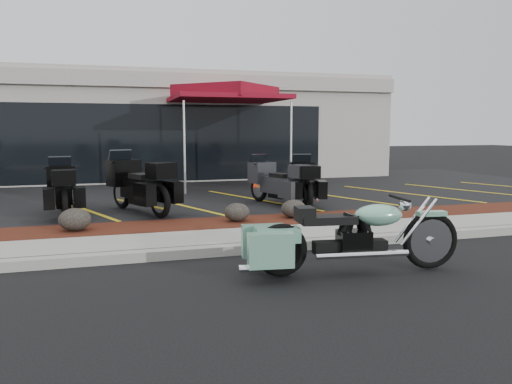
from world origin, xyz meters
name	(u,v)px	position (x,y,z in m)	size (l,w,h in m)	color
ground	(225,271)	(0.00, 0.00, 0.00)	(90.00, 90.00, 0.00)	black
curb	(212,251)	(0.00, 0.90, 0.07)	(24.00, 0.25, 0.15)	gray
sidewalk	(203,241)	(0.00, 1.60, 0.07)	(24.00, 1.20, 0.15)	gray
mulch_bed	(192,228)	(0.00, 2.80, 0.08)	(24.00, 1.20, 0.16)	black
upper_lot	(162,194)	(0.00, 8.20, 0.07)	(26.00, 9.60, 0.15)	black
dealership_building	(145,128)	(0.00, 14.47, 2.01)	(18.00, 8.16, 4.00)	#A19A91
boulder_left	(75,219)	(-2.12, 2.74, 0.36)	(0.57, 0.48, 0.41)	black
boulder_mid	(237,212)	(0.90, 2.81, 0.34)	(0.51, 0.43, 0.36)	black
boulder_right	(294,209)	(2.12, 2.86, 0.35)	(0.52, 0.44, 0.37)	black
hero_cruiser	(430,232)	(2.79, -0.75, 0.54)	(3.04, 0.77, 1.07)	#76B89A
touring_black_front	(61,183)	(-2.55, 5.36, 0.76)	(2.10, 0.80, 1.22)	black
touring_black_mid	(121,179)	(-1.23, 5.16, 0.83)	(2.34, 0.89, 1.36)	black
touring_grey	(259,178)	(2.13, 5.35, 0.75)	(2.07, 0.79, 1.21)	#2E2E33
touring_black_rear	(302,177)	(3.23, 5.21, 0.75)	(2.06, 0.79, 1.20)	black
traffic_cone	(143,187)	(-0.61, 7.29, 0.38)	(0.30, 0.30, 0.46)	#F42D08
popup_canopy	(226,95)	(2.15, 8.95, 3.04)	(3.83, 3.83, 3.17)	silver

